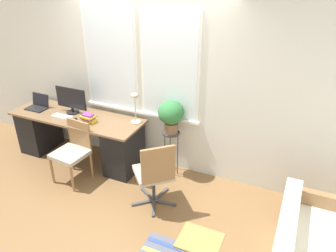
{
  "coord_description": "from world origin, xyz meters",
  "views": [
    {
      "loc": [
        2.1,
        -3.17,
        2.88
      ],
      "look_at": [
        0.59,
        0.17,
        0.99
      ],
      "focal_mm": 35.0,
      "sensor_mm": 36.0,
      "label": 1
    }
  ],
  "objects_px": {
    "desk_lamp": "(135,103)",
    "desk_chair_wooden": "(73,150)",
    "mouse": "(75,119)",
    "office_chair_swivel": "(155,173)",
    "potted_plant": "(171,114)",
    "keyboard": "(63,116)",
    "book_stack": "(88,118)",
    "folding_stool": "(200,242)",
    "monitor": "(71,100)",
    "laptop": "(38,105)",
    "plant_stand": "(171,138)"
  },
  "relations": [
    {
      "from": "keyboard",
      "to": "mouse",
      "type": "bearing_deg",
      "value": 0.5
    },
    {
      "from": "monitor",
      "to": "potted_plant",
      "type": "bearing_deg",
      "value": 5.1
    },
    {
      "from": "monitor",
      "to": "potted_plant",
      "type": "height_order",
      "value": "potted_plant"
    },
    {
      "from": "mouse",
      "to": "potted_plant",
      "type": "distance_m",
      "value": 1.45
    },
    {
      "from": "mouse",
      "to": "book_stack",
      "type": "relative_size",
      "value": 0.29
    },
    {
      "from": "office_chair_swivel",
      "to": "folding_stool",
      "type": "bearing_deg",
      "value": 98.04
    },
    {
      "from": "desk_lamp",
      "to": "potted_plant",
      "type": "xyz_separation_m",
      "value": [
        0.55,
        0.03,
        -0.09
      ]
    },
    {
      "from": "laptop",
      "to": "plant_stand",
      "type": "xyz_separation_m",
      "value": [
        2.22,
        0.23,
        -0.2
      ]
    },
    {
      "from": "monitor",
      "to": "desk_chair_wooden",
      "type": "distance_m",
      "value": 0.83
    },
    {
      "from": "book_stack",
      "to": "plant_stand",
      "type": "distance_m",
      "value": 1.24
    },
    {
      "from": "office_chair_swivel",
      "to": "potted_plant",
      "type": "bearing_deg",
      "value": -123.32
    },
    {
      "from": "mouse",
      "to": "keyboard",
      "type": "bearing_deg",
      "value": -179.5
    },
    {
      "from": "book_stack",
      "to": "plant_stand",
      "type": "xyz_separation_m",
      "value": [
        1.18,
        0.31,
        -0.21
      ]
    },
    {
      "from": "desk_lamp",
      "to": "office_chair_swivel",
      "type": "bearing_deg",
      "value": -47.69
    },
    {
      "from": "desk_lamp",
      "to": "desk_chair_wooden",
      "type": "height_order",
      "value": "desk_lamp"
    },
    {
      "from": "monitor",
      "to": "folding_stool",
      "type": "height_order",
      "value": "monitor"
    },
    {
      "from": "desk_chair_wooden",
      "to": "potted_plant",
      "type": "distance_m",
      "value": 1.47
    },
    {
      "from": "desk_lamp",
      "to": "potted_plant",
      "type": "bearing_deg",
      "value": 3.49
    },
    {
      "from": "mouse",
      "to": "desk_chair_wooden",
      "type": "distance_m",
      "value": 0.5
    },
    {
      "from": "keyboard",
      "to": "plant_stand",
      "type": "distance_m",
      "value": 1.68
    },
    {
      "from": "office_chair_swivel",
      "to": "potted_plant",
      "type": "xyz_separation_m",
      "value": [
        -0.12,
        0.77,
        0.45
      ]
    },
    {
      "from": "desk_chair_wooden",
      "to": "plant_stand",
      "type": "distance_m",
      "value": 1.4
    },
    {
      "from": "desk_chair_wooden",
      "to": "potted_plant",
      "type": "xyz_separation_m",
      "value": [
        1.21,
        0.69,
        0.49
      ]
    },
    {
      "from": "mouse",
      "to": "desk_lamp",
      "type": "distance_m",
      "value": 0.95
    },
    {
      "from": "keyboard",
      "to": "potted_plant",
      "type": "distance_m",
      "value": 1.69
    },
    {
      "from": "laptop",
      "to": "mouse",
      "type": "height_order",
      "value": "laptop"
    },
    {
      "from": "desk_chair_wooden",
      "to": "office_chair_swivel",
      "type": "height_order",
      "value": "office_chair_swivel"
    },
    {
      "from": "office_chair_swivel",
      "to": "plant_stand",
      "type": "height_order",
      "value": "office_chair_swivel"
    },
    {
      "from": "desk_lamp",
      "to": "office_chair_swivel",
      "type": "relative_size",
      "value": 0.48
    },
    {
      "from": "monitor",
      "to": "keyboard",
      "type": "height_order",
      "value": "monitor"
    },
    {
      "from": "monitor",
      "to": "office_chair_swivel",
      "type": "relative_size",
      "value": 0.55
    },
    {
      "from": "laptop",
      "to": "mouse",
      "type": "distance_m",
      "value": 0.82
    },
    {
      "from": "desk_chair_wooden",
      "to": "office_chair_swivel",
      "type": "distance_m",
      "value": 1.33
    },
    {
      "from": "monitor",
      "to": "book_stack",
      "type": "distance_m",
      "value": 0.48
    },
    {
      "from": "desk_lamp",
      "to": "potted_plant",
      "type": "relative_size",
      "value": 0.97
    },
    {
      "from": "desk_lamp",
      "to": "desk_chair_wooden",
      "type": "distance_m",
      "value": 1.1
    },
    {
      "from": "book_stack",
      "to": "folding_stool",
      "type": "relative_size",
      "value": 0.53
    },
    {
      "from": "book_stack",
      "to": "folding_stool",
      "type": "bearing_deg",
      "value": -28.29
    },
    {
      "from": "keyboard",
      "to": "desk_chair_wooden",
      "type": "xyz_separation_m",
      "value": [
        0.43,
        -0.36,
        -0.28
      ]
    },
    {
      "from": "keyboard",
      "to": "folding_stool",
      "type": "relative_size",
      "value": 0.78
    },
    {
      "from": "mouse",
      "to": "book_stack",
      "type": "xyz_separation_m",
      "value": [
        0.22,
        0.03,
        0.04
      ]
    },
    {
      "from": "potted_plant",
      "to": "desk_lamp",
      "type": "bearing_deg",
      "value": -176.51
    },
    {
      "from": "monitor",
      "to": "desk_lamp",
      "type": "bearing_deg",
      "value": 5.93
    },
    {
      "from": "desk_lamp",
      "to": "folding_stool",
      "type": "distance_m",
      "value": 2.18
    },
    {
      "from": "keyboard",
      "to": "plant_stand",
      "type": "bearing_deg",
      "value": 11.6
    },
    {
      "from": "laptop",
      "to": "plant_stand",
      "type": "relative_size",
      "value": 0.48
    },
    {
      "from": "mouse",
      "to": "folding_stool",
      "type": "distance_m",
      "value": 2.64
    },
    {
      "from": "desk_chair_wooden",
      "to": "potted_plant",
      "type": "height_order",
      "value": "potted_plant"
    },
    {
      "from": "monitor",
      "to": "book_stack",
      "type": "height_order",
      "value": "monitor"
    },
    {
      "from": "mouse",
      "to": "potted_plant",
      "type": "bearing_deg",
      "value": 13.45
    }
  ]
}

